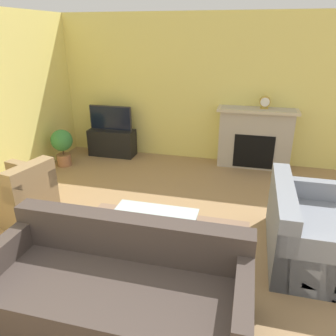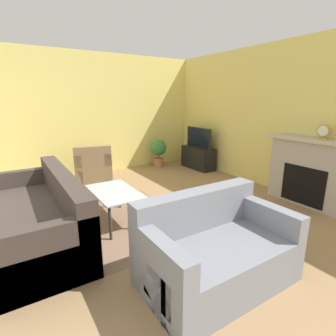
{
  "view_description": "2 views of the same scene",
  "coord_description": "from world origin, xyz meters",
  "px_view_note": "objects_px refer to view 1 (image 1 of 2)",
  "views": [
    {
      "loc": [
        1.15,
        -1.11,
        2.36
      ],
      "look_at": [
        0.24,
        2.46,
        0.82
      ],
      "focal_mm": 35.0,
      "sensor_mm": 36.0,
      "label": 1
    },
    {
      "loc": [
        3.5,
        0.72,
        1.7
      ],
      "look_at": [
        0.32,
        2.73,
        0.7
      ],
      "focal_mm": 28.0,
      "sensor_mm": 36.0,
      "label": 2
    }
  ],
  "objects_px": {
    "armchair_by_window": "(19,197)",
    "mantel_clock": "(265,102)",
    "couch_loveseat": "(305,232)",
    "coffee_table": "(153,220)",
    "tv": "(111,118)",
    "couch_sectional": "(118,290)",
    "potted_plant": "(62,144)"
  },
  "relations": [
    {
      "from": "tv",
      "to": "couch_sectional",
      "type": "height_order",
      "value": "tv"
    },
    {
      "from": "tv",
      "to": "mantel_clock",
      "type": "distance_m",
      "value": 2.94
    },
    {
      "from": "couch_sectional",
      "to": "potted_plant",
      "type": "relative_size",
      "value": 3.23
    },
    {
      "from": "armchair_by_window",
      "to": "mantel_clock",
      "type": "xyz_separation_m",
      "value": [
        3.15,
        2.68,
        0.91
      ]
    },
    {
      "from": "couch_sectional",
      "to": "coffee_table",
      "type": "bearing_deg",
      "value": 88.39
    },
    {
      "from": "couch_sectional",
      "to": "couch_loveseat",
      "type": "bearing_deg",
      "value": 38.07
    },
    {
      "from": "couch_sectional",
      "to": "tv",
      "type": "bearing_deg",
      "value": 113.82
    },
    {
      "from": "couch_sectional",
      "to": "mantel_clock",
      "type": "relative_size",
      "value": 10.21
    },
    {
      "from": "couch_sectional",
      "to": "mantel_clock",
      "type": "distance_m",
      "value": 4.22
    },
    {
      "from": "couch_sectional",
      "to": "couch_loveseat",
      "type": "distance_m",
      "value": 2.16
    },
    {
      "from": "coffee_table",
      "to": "tv",
      "type": "bearing_deg",
      "value": 121.09
    },
    {
      "from": "potted_plant",
      "to": "mantel_clock",
      "type": "xyz_separation_m",
      "value": [
        3.58,
        0.84,
        0.79
      ]
    },
    {
      "from": "coffee_table",
      "to": "potted_plant",
      "type": "distance_m",
      "value": 3.2
    },
    {
      "from": "couch_loveseat",
      "to": "tv",
      "type": "bearing_deg",
      "value": 53.43
    },
    {
      "from": "couch_loveseat",
      "to": "potted_plant",
      "type": "bearing_deg",
      "value": 66.54
    },
    {
      "from": "tv",
      "to": "armchair_by_window",
      "type": "xyz_separation_m",
      "value": [
        -0.24,
        -2.59,
        -0.48
      ]
    },
    {
      "from": "tv",
      "to": "coffee_table",
      "type": "relative_size",
      "value": 0.9
    },
    {
      "from": "potted_plant",
      "to": "mantel_clock",
      "type": "distance_m",
      "value": 3.76
    },
    {
      "from": "couch_sectional",
      "to": "potted_plant",
      "type": "distance_m",
      "value": 3.9
    },
    {
      "from": "couch_loveseat",
      "to": "armchair_by_window",
      "type": "distance_m",
      "value": 3.64
    },
    {
      "from": "couch_sectional",
      "to": "mantel_clock",
      "type": "bearing_deg",
      "value": 72.91
    },
    {
      "from": "armchair_by_window",
      "to": "potted_plant",
      "type": "bearing_deg",
      "value": -154.68
    },
    {
      "from": "armchair_by_window",
      "to": "mantel_clock",
      "type": "height_order",
      "value": "mantel_clock"
    },
    {
      "from": "potted_plant",
      "to": "armchair_by_window",
      "type": "bearing_deg",
      "value": -76.81
    },
    {
      "from": "tv",
      "to": "coffee_table",
      "type": "xyz_separation_m",
      "value": [
        1.73,
        -2.86,
        -0.37
      ]
    },
    {
      "from": "couch_loveseat",
      "to": "coffee_table",
      "type": "relative_size",
      "value": 1.48
    },
    {
      "from": "tv",
      "to": "couch_loveseat",
      "type": "distance_m",
      "value": 4.26
    },
    {
      "from": "coffee_table",
      "to": "mantel_clock",
      "type": "xyz_separation_m",
      "value": [
        1.18,
        2.95,
        0.81
      ]
    },
    {
      "from": "couch_sectional",
      "to": "couch_loveseat",
      "type": "relative_size",
      "value": 1.59
    },
    {
      "from": "couch_loveseat",
      "to": "mantel_clock",
      "type": "height_order",
      "value": "mantel_clock"
    },
    {
      "from": "armchair_by_window",
      "to": "mantel_clock",
      "type": "bearing_deg",
      "value": 142.48
    },
    {
      "from": "coffee_table",
      "to": "mantel_clock",
      "type": "height_order",
      "value": "mantel_clock"
    }
  ]
}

